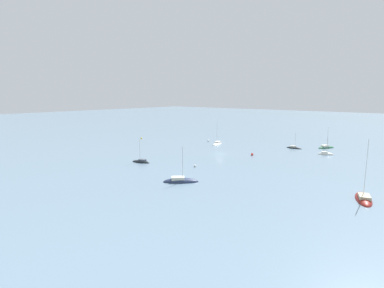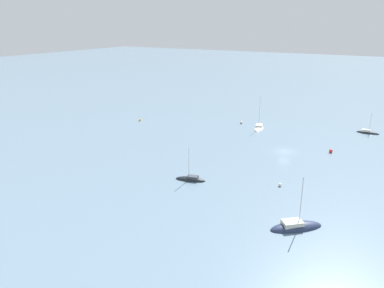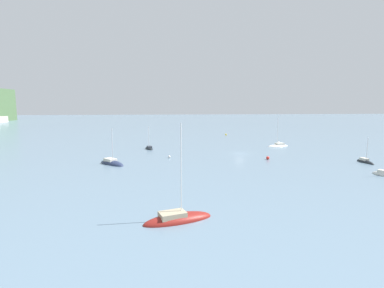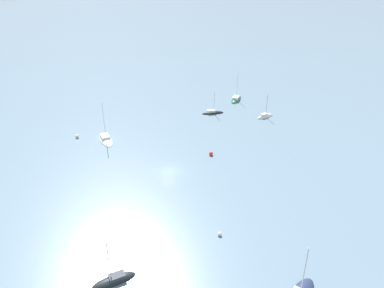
{
  "view_description": "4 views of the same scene",
  "coord_description": "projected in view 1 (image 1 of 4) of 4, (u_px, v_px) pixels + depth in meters",
  "views": [
    {
      "loc": [
        -58.56,
        86.09,
        20.82
      ],
      "look_at": [
        8.24,
        5.66,
        3.41
      ],
      "focal_mm": 28.0,
      "sensor_mm": 36.0,
      "label": 1
    },
    {
      "loc": [
        -23.65,
        86.66,
        30.46
      ],
      "look_at": [
        16.8,
        16.53,
        3.9
      ],
      "focal_mm": 35.0,
      "sensor_mm": 36.0,
      "label": 2
    },
    {
      "loc": [
        -84.09,
        21.82,
        14.53
      ],
      "look_at": [
        0.85,
        13.89,
        2.84
      ],
      "focal_mm": 28.0,
      "sensor_mm": 36.0,
      "label": 3
    },
    {
      "loc": [
        7.76,
        64.62,
        40.59
      ],
      "look_at": [
        -5.85,
        -5.44,
        2.91
      ],
      "focal_mm": 35.0,
      "sensor_mm": 36.0,
      "label": 4
    }
  ],
  "objects": [
    {
      "name": "sailboat_6",
      "position": [
        326.0,
        154.0,
        104.25
      ],
      "size": [
        5.46,
        3.3,
        7.13
      ],
      "rotation": [
        0.0,
        0.0,
        3.51
      ],
      "color": "white",
      "rests_on": "ground_plane"
    },
    {
      "name": "sailboat_1",
      "position": [
        217.0,
        144.0,
        126.21
      ],
      "size": [
        4.47,
        8.13,
        10.6
      ],
      "rotation": [
        0.0,
        0.0,
        1.82
      ],
      "color": "white",
      "rests_on": "ground_plane"
    },
    {
      "name": "sailboat_3",
      "position": [
        294.0,
        148.0,
        116.44
      ],
      "size": [
        6.08,
        1.61,
        6.89
      ],
      "rotation": [
        0.0,
        0.0,
        3.14
      ],
      "color": "black",
      "rests_on": "ground_plane"
    },
    {
      "name": "sailboat_2",
      "position": [
        363.0,
        199.0,
        59.68
      ],
      "size": [
        5.51,
        9.43,
        13.09
      ],
      "rotation": [
        0.0,
        0.0,
        5.03
      ],
      "color": "maroon",
      "rests_on": "ground_plane"
    },
    {
      "name": "mooring_buoy_0",
      "position": [
        208.0,
        141.0,
        132.54
      ],
      "size": [
        0.85,
        0.85,
        0.85
      ],
      "color": "white",
      "rests_on": "ground_plane"
    },
    {
      "name": "sailboat_4",
      "position": [
        181.0,
        182.0,
        71.86
      ],
      "size": [
        8.19,
        7.79,
        9.6
      ],
      "rotation": [
        0.0,
        0.0,
        3.88
      ],
      "color": "#232D4C",
      "rests_on": "ground_plane"
    },
    {
      "name": "ground_plane",
      "position": [
        220.0,
        154.0,
        105.65
      ],
      "size": [
        600.0,
        600.0,
        0.0
      ],
      "primitive_type": "plane",
      "color": "slate"
    },
    {
      "name": "mooring_buoy_2",
      "position": [
        141.0,
        138.0,
        141.31
      ],
      "size": [
        0.71,
        0.71,
        0.71
      ],
      "color": "yellow",
      "rests_on": "ground_plane"
    },
    {
      "name": "sailboat_0",
      "position": [
        141.0,
        162.0,
        92.49
      ],
      "size": [
        6.46,
        3.48,
        7.8
      ],
      "rotation": [
        0.0,
        0.0,
        0.27
      ],
      "color": "black",
      "rests_on": "ground_plane"
    },
    {
      "name": "sailboat_5",
      "position": [
        326.0,
        148.0,
        117.14
      ],
      "size": [
        5.78,
        7.49,
        9.19
      ],
      "rotation": [
        0.0,
        0.0,
        4.17
      ],
      "color": "#2D6647",
      "rests_on": "ground_plane"
    },
    {
      "name": "mooring_buoy_1",
      "position": [
        252.0,
        154.0,
        102.96
      ],
      "size": [
        0.87,
        0.87,
        0.87
      ],
      "color": "red",
      "rests_on": "ground_plane"
    },
    {
      "name": "mooring_buoy_3",
      "position": [
        195.0,
        166.0,
        86.67
      ],
      "size": [
        0.66,
        0.66,
        0.66
      ],
      "color": "white",
      "rests_on": "ground_plane"
    }
  ]
}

